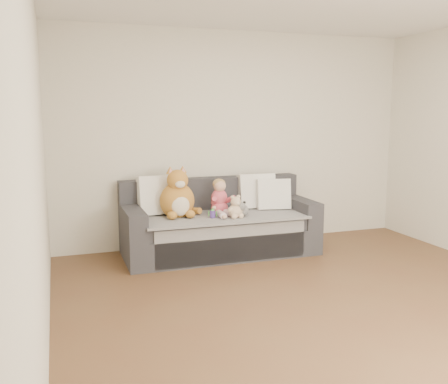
{
  "coord_description": "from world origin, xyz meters",
  "views": [
    {
      "loc": [
        -2.14,
        -3.32,
        1.64
      ],
      "look_at": [
        -0.38,
        1.87,
        0.75
      ],
      "focal_mm": 40.0,
      "sensor_mm": 36.0,
      "label": 1
    }
  ],
  "objects_px": {
    "teddy_bear": "(236,209)",
    "sippy_cup": "(213,213)",
    "toddler": "(220,200)",
    "plush_cat": "(178,197)",
    "sofa": "(219,227)"
  },
  "relations": [
    {
      "from": "teddy_bear",
      "to": "sippy_cup",
      "type": "height_order",
      "value": "teddy_bear"
    },
    {
      "from": "toddler",
      "to": "teddy_bear",
      "type": "height_order",
      "value": "toddler"
    },
    {
      "from": "toddler",
      "to": "plush_cat",
      "type": "height_order",
      "value": "plush_cat"
    },
    {
      "from": "sippy_cup",
      "to": "toddler",
      "type": "bearing_deg",
      "value": 46.38
    },
    {
      "from": "sofa",
      "to": "teddy_bear",
      "type": "distance_m",
      "value": 0.42
    },
    {
      "from": "sofa",
      "to": "toddler",
      "type": "bearing_deg",
      "value": -93.22
    },
    {
      "from": "sofa",
      "to": "toddler",
      "type": "distance_m",
      "value": 0.35
    },
    {
      "from": "toddler",
      "to": "teddy_bear",
      "type": "bearing_deg",
      "value": -70.75
    },
    {
      "from": "sofa",
      "to": "toddler",
      "type": "relative_size",
      "value": 5.22
    },
    {
      "from": "plush_cat",
      "to": "sippy_cup",
      "type": "xyz_separation_m",
      "value": [
        0.34,
        -0.2,
        -0.16
      ]
    },
    {
      "from": "sofa",
      "to": "plush_cat",
      "type": "xyz_separation_m",
      "value": [
        -0.49,
        -0.03,
        0.38
      ]
    },
    {
      "from": "sofa",
      "to": "plush_cat",
      "type": "height_order",
      "value": "plush_cat"
    },
    {
      "from": "toddler",
      "to": "teddy_bear",
      "type": "distance_m",
      "value": 0.26
    },
    {
      "from": "teddy_bear",
      "to": "sippy_cup",
      "type": "xyz_separation_m",
      "value": [
        -0.24,
        0.08,
        -0.05
      ]
    },
    {
      "from": "teddy_bear",
      "to": "toddler",
      "type": "bearing_deg",
      "value": 102.88
    }
  ]
}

